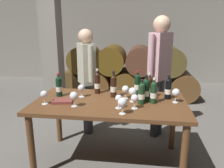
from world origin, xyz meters
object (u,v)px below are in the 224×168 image
Objects in this scene: tasting_notebook at (63,101)px; wine_glass_7 at (176,93)px; wine_glass_0 at (81,88)px; wine_glass_8 at (133,92)px; wine_bottle_1 at (154,92)px; wine_glass_1 at (119,99)px; wine_bottle_4 at (149,87)px; wine_bottle_7 at (97,83)px; wine_bottle_6 at (142,93)px; wine_bottle_2 at (168,89)px; wine_glass_2 at (44,95)px; wine_bottle_8 at (137,84)px; wine_glass_4 at (74,96)px; dining_table at (110,109)px; wine_bottle_0 at (146,90)px; wine_glass_5 at (135,99)px; wine_bottle_3 at (114,86)px; sommelier_presenting at (160,66)px; taster_seated_left at (87,73)px; wine_glass_6 at (122,103)px; wine_bottle_5 at (59,86)px; wine_glass_3 at (125,89)px.

wine_glass_7 is at bearing -3.05° from tasting_notebook.
wine_glass_8 is at bearing -7.77° from wine_glass_0.
wine_glass_1 is (-0.36, -0.21, -0.02)m from wine_bottle_1.
wine_bottle_7 is (-0.63, 0.10, 0.01)m from wine_bottle_4.
wine_glass_8 is (-0.10, 0.06, -0.01)m from wine_bottle_6.
wine_glass_7 is (0.07, -0.12, -0.01)m from wine_bottle_2.
wine_glass_2 is (-0.49, -0.47, -0.03)m from wine_bottle_7.
wine_bottle_8 reaches higher than wine_glass_4.
dining_table is at bearing -156.67° from wine_bottle_4.
tasting_notebook is (-1.24, -0.15, -0.10)m from wine_glass_7.
wine_glass_2 is (-0.69, -0.18, 0.20)m from dining_table.
wine_bottle_7 is at bearing 149.91° from wine_glass_8.
wine_glass_5 is at bearing -115.98° from wine_bottle_0.
sommelier_presenting is at bearing 45.60° from wine_bottle_3.
wine_bottle_8 is 1.93× the size of wine_glass_0.
wine_bottle_6 is 1.05m from wine_glass_2.
wine_bottle_2 is at bearing 21.29° from wine_glass_4.
taster_seated_left reaches higher than wine_bottle_0.
wine_bottle_0 reaches higher than wine_glass_8.
wine_glass_4 is at bearing -84.38° from taster_seated_left.
sommelier_presenting is (0.57, 0.58, 0.15)m from wine_bottle_3.
dining_table is 0.39m from wine_glass_5.
wine_bottle_6 is at bearing -4.75° from dining_table.
wine_glass_6 is at bearing -120.07° from wine_bottle_6.
wine_glass_7 is (0.37, 0.09, -0.01)m from wine_bottle_6.
wine_glass_4 is at bearing -158.71° from wine_bottle_2.
wine_bottle_0 is (0.40, 0.06, 0.22)m from dining_table.
wine_glass_2 is 0.09× the size of sommelier_presenting.
wine_bottle_5 is 1.96× the size of wine_glass_1.
wine_bottle_3 is 0.79m from wine_glass_2.
wine_bottle_4 is 0.19m from wine_bottle_8.
wine_bottle_2 is at bearing 44.74° from wine_glass_5.
wine_bottle_2 reaches higher than wine_bottle_6.
wine_glass_8 is at bearing 21.27° from wine_glass_4.
wine_glass_3 is 0.10× the size of taster_seated_left.
wine_glass_4 reaches higher than wine_glass_0.
wine_bottle_6 reaches higher than wine_glass_3.
wine_bottle_4 is at bearing 2.58° from wine_bottle_3.
wine_bottle_1 reaches higher than wine_glass_5.
wine_glass_3 is (0.14, -0.05, -0.02)m from wine_bottle_3.
wine_glass_0 is 0.52m from wine_glass_3.
wine_glass_4 is 0.23m from tasting_notebook.
wine_glass_6 is (0.86, -0.16, 0.01)m from wine_glass_2.
wine_glass_7 is at bearing -60.33° from wine_bottle_2.
wine_bottle_3 is at bearing 171.36° from wine_glass_7.
tasting_notebook is (-0.17, 0.12, -0.10)m from wine_glass_4.
sommelier_presenting reaches higher than wine_glass_2.
sommelier_presenting reaches higher than wine_bottle_1.
wine_bottle_8 is at bearing 149.30° from wine_glass_7.
wine_glass_4 is at bearing -134.67° from wine_bottle_3.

